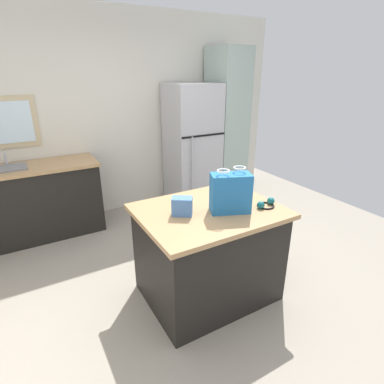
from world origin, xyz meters
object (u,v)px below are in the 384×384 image
object	(u,v)px
bottle	(235,191)
ear_defenders	(266,204)
shopping_bag	(231,193)
kitchen_island	(209,252)
tall_cabinet	(226,126)
small_box	(182,206)
refrigerator	(192,146)

from	to	relation	value
bottle	ear_defenders	size ratio (longest dim) A/B	1.01
shopping_bag	ear_defenders	world-z (taller)	shopping_bag
kitchen_island	shopping_bag	size ratio (longest dim) A/B	3.20
tall_cabinet	bottle	bearing A→B (deg)	-123.78
kitchen_island	ear_defenders	world-z (taller)	ear_defenders
small_box	tall_cabinet	bearing A→B (deg)	46.70
shopping_bag	tall_cabinet	bearing A→B (deg)	55.03
refrigerator	tall_cabinet	size ratio (longest dim) A/B	0.79
small_box	bottle	world-z (taller)	bottle
kitchen_island	bottle	distance (m)	0.60
tall_cabinet	small_box	distance (m)	2.66
small_box	kitchen_island	bearing A→B (deg)	-4.44
bottle	small_box	bearing A→B (deg)	-177.13
kitchen_island	tall_cabinet	bearing A→B (deg)	51.23
small_box	refrigerator	bearing A→B (deg)	57.95
refrigerator	small_box	size ratio (longest dim) A/B	11.04
kitchen_island	refrigerator	bearing A→B (deg)	63.89
shopping_bag	ear_defenders	distance (m)	0.36
kitchen_island	small_box	size ratio (longest dim) A/B	7.29
refrigerator	small_box	world-z (taller)	refrigerator
kitchen_island	refrigerator	size ratio (longest dim) A/B	0.66
ear_defenders	refrigerator	bearing A→B (deg)	76.61
kitchen_island	refrigerator	world-z (taller)	refrigerator
kitchen_island	ear_defenders	xyz separation A→B (m)	(0.44, -0.20, 0.45)
refrigerator	shopping_bag	world-z (taller)	refrigerator
small_box	ear_defenders	distance (m)	0.73
tall_cabinet	small_box	bearing A→B (deg)	-133.30
tall_cabinet	refrigerator	bearing A→B (deg)	-179.97
kitchen_island	shopping_bag	bearing A→B (deg)	-45.16
refrigerator	tall_cabinet	world-z (taller)	tall_cabinet
kitchen_island	shopping_bag	world-z (taller)	shopping_bag
small_box	bottle	size ratio (longest dim) A/B	0.81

